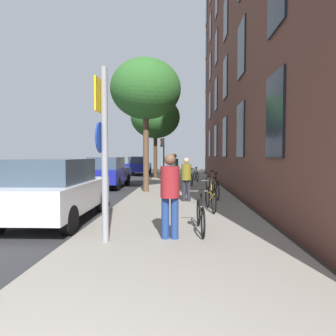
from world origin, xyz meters
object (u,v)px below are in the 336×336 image
(bicycle_0, at_px, (201,215))
(car_2, at_px, (139,165))
(bicycle_1, at_px, (211,198))
(pedestrian_0, at_px, (170,190))
(sign_post, at_px, (103,143))
(bicycle_2, at_px, (215,188))
(bicycle_5, at_px, (196,176))
(car_1, at_px, (108,172))
(tree_far, at_px, (155,118))
(bicycle_3, at_px, (211,183))
(pedestrian_1, at_px, (186,176))
(car_0, at_px, (56,190))
(bicycle_4, at_px, (191,178))
(traffic_light, at_px, (163,149))
(tree_near, at_px, (146,90))
(pedestrian_2, at_px, (175,168))

(bicycle_0, distance_m, car_2, 20.32)
(bicycle_1, distance_m, pedestrian_0, 3.20)
(pedestrian_0, height_order, car_2, pedestrian_0)
(sign_post, xyz_separation_m, bicycle_2, (2.68, 5.63, -1.44))
(bicycle_5, relative_size, car_1, 0.40)
(tree_far, bearing_deg, car_2, 110.74)
(bicycle_2, bearing_deg, bicycle_3, 87.95)
(bicycle_1, xyz_separation_m, pedestrian_1, (-0.68, 1.67, 0.51))
(pedestrian_0, bearing_deg, car_0, 149.31)
(bicycle_2, distance_m, bicycle_4, 4.86)
(car_1, bearing_deg, traffic_light, 79.25)
(bicycle_3, distance_m, pedestrian_1, 3.38)
(car_0, bearing_deg, bicycle_3, 52.58)
(tree_near, xyz_separation_m, bicycle_5, (2.46, 5.27, -4.14))
(sign_post, distance_m, bicycle_0, 2.49)
(sign_post, xyz_separation_m, pedestrian_0, (1.21, 0.26, -0.89))
(bicycle_5, bearing_deg, traffic_light, 107.12)
(tree_far, relative_size, bicycle_3, 3.47)
(tree_far, distance_m, car_2, 6.58)
(sign_post, height_order, bicycle_1, sign_post)
(traffic_light, xyz_separation_m, car_1, (-2.17, -11.40, -1.50))
(car_0, relative_size, car_2, 0.94)
(pedestrian_0, relative_size, car_1, 0.40)
(bicycle_5, height_order, pedestrian_0, pedestrian_0)
(bicycle_1, xyz_separation_m, bicycle_2, (0.41, 2.40, 0.02))
(sign_post, bearing_deg, pedestrian_0, 12.28)
(pedestrian_2, bearing_deg, car_2, 107.11)
(bicycle_1, xyz_separation_m, pedestrian_2, (-1.21, 6.14, 0.60))
(bicycle_0, height_order, pedestrian_1, pedestrian_1)
(bicycle_2, bearing_deg, bicycle_1, -99.64)
(bicycle_4, bearing_deg, bicycle_3, -70.30)
(tree_near, height_order, pedestrian_0, tree_near)
(tree_far, xyz_separation_m, bicycle_0, (2.30, -14.70, -3.95))
(sign_post, bearing_deg, car_0, 131.33)
(sign_post, relative_size, bicycle_4, 1.83)
(bicycle_2, distance_m, bicycle_5, 7.21)
(bicycle_5, distance_m, pedestrian_1, 7.98)
(traffic_light, relative_size, tree_near, 0.56)
(bicycle_5, xyz_separation_m, car_1, (-4.81, -2.82, 0.37))
(bicycle_0, relative_size, pedestrian_0, 0.99)
(bicycle_2, xyz_separation_m, pedestrian_0, (-1.47, -5.37, 0.55))
(car_1, bearing_deg, car_0, -84.94)
(sign_post, relative_size, pedestrian_0, 1.96)
(bicycle_4, bearing_deg, bicycle_1, -87.09)
(bicycle_0, bearing_deg, car_2, 102.09)
(sign_post, bearing_deg, tree_near, 91.19)
(traffic_light, relative_size, pedestrian_2, 1.92)
(bicycle_1, bearing_deg, tree_far, 102.56)
(tree_far, distance_m, bicycle_0, 15.40)
(traffic_light, distance_m, car_2, 2.66)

